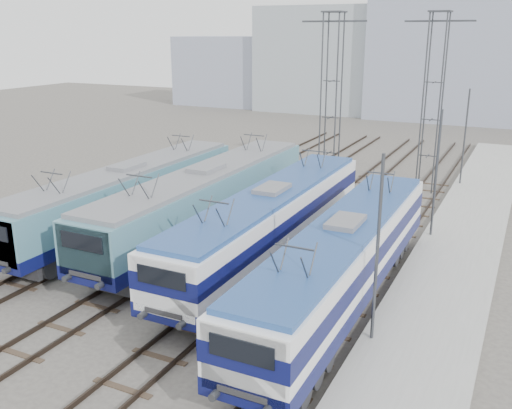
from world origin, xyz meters
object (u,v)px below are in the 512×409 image
object	(u,v)px
catenary_tower_west	(331,94)
mast_rear	(465,139)
locomotive_far_left	(126,194)
catenary_tower_east	(433,95)
locomotive_far_right	(343,258)
mast_mid	(436,177)
locomotive_center_right	(270,219)
locomotive_center_left	(205,198)
mast_front	(377,254)

from	to	relation	value
catenary_tower_west	mast_rear	xyz separation A→B (m)	(8.60, 4.00, -3.14)
locomotive_far_left	catenary_tower_west	size ratio (longest dim) A/B	1.49
locomotive_far_left	catenary_tower_east	xyz separation A→B (m)	(13.25, 16.22, 4.41)
locomotive_far_right	mast_mid	xyz separation A→B (m)	(1.85, 9.86, 1.25)
locomotive_far_right	catenary_tower_east	size ratio (longest dim) A/B	1.46
locomotive_far_right	catenary_tower_east	distance (m)	20.34
locomotive_center_right	catenary_tower_west	world-z (taller)	catenary_tower_west
catenary_tower_west	locomotive_center_left	bearing A→B (deg)	-99.57
locomotive_center_left	locomotive_far_right	distance (m)	10.07
catenary_tower_west	mast_front	bearing A→B (deg)	-66.73
locomotive_far_right	catenary_tower_east	xyz separation A→B (m)	(-0.25, 19.86, 4.39)
locomotive_center_left	catenary_tower_east	size ratio (longest dim) A/B	1.56
locomotive_center_left	locomotive_far_right	size ratio (longest dim) A/B	1.07
catenary_tower_west	catenary_tower_east	bearing A→B (deg)	17.10
catenary_tower_east	mast_rear	distance (m)	4.28
locomotive_center_left	catenary_tower_east	distance (m)	18.19
catenary_tower_east	mast_mid	distance (m)	10.69
locomotive_far_left	mast_rear	world-z (taller)	mast_rear
locomotive_far_left	mast_mid	distance (m)	16.61
locomotive_center_left	mast_mid	size ratio (longest dim) A/B	2.68
locomotive_far_left	catenary_tower_west	xyz separation A→B (m)	(6.75, 14.22, 4.41)
locomotive_center_left	catenary_tower_east	bearing A→B (deg)	60.32
mast_front	catenary_tower_east	bearing A→B (deg)	95.45
locomotive_center_right	mast_mid	distance (m)	9.44
locomotive_center_right	locomotive_far_right	distance (m)	5.40
locomotive_far_right	catenary_tower_west	distance (m)	19.59
locomotive_far_right	locomotive_center_left	bearing A→B (deg)	153.41
locomotive_center_left	mast_mid	xyz separation A→B (m)	(10.85, 5.35, 1.17)
catenary_tower_west	mast_front	xyz separation A→B (m)	(8.60, -20.00, -3.14)
catenary_tower_east	locomotive_far_right	bearing A→B (deg)	-89.28
locomotive_far_left	locomotive_center_left	xyz separation A→B (m)	(4.50, 0.87, 0.10)
locomotive_center_right	mast_rear	bearing A→B (deg)	71.41
catenary_tower_west	mast_rear	bearing A→B (deg)	24.94
catenary_tower_west	mast_front	size ratio (longest dim) A/B	1.71
mast_front	mast_mid	bearing A→B (deg)	90.00
catenary_tower_east	mast_front	distance (m)	22.32
locomotive_center_right	locomotive_far_right	size ratio (longest dim) A/B	1.02
catenary_tower_west	catenary_tower_east	xyz separation A→B (m)	(6.50, 2.00, 0.00)
locomotive_far_right	catenary_tower_east	bearing A→B (deg)	90.72
mast_front	mast_rear	bearing A→B (deg)	90.00
locomotive_far_left	locomotive_center_left	size ratio (longest dim) A/B	0.95
mast_front	locomotive_center_left	bearing A→B (deg)	148.50
locomotive_center_right	mast_front	bearing A→B (deg)	-38.88
locomotive_center_left	mast_rear	world-z (taller)	mast_rear
locomotive_far_right	mast_front	size ratio (longest dim) A/B	2.51
locomotive_far_left	mast_rear	distance (m)	23.86
mast_mid	catenary_tower_east	bearing A→B (deg)	101.86
mast_mid	locomotive_far_left	bearing A→B (deg)	-157.94
locomotive_far_left	catenary_tower_west	world-z (taller)	catenary_tower_west
locomotive_center_left	catenary_tower_west	xyz separation A→B (m)	(2.25, 13.35, 4.31)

